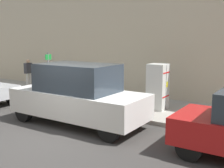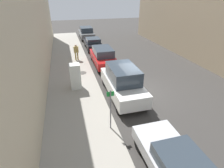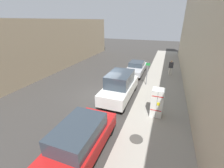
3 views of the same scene
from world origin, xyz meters
name	(u,v)px [view 3 (image 3 of 3)]	position (x,y,z in m)	size (l,w,h in m)	color
ground_plane	(103,96)	(0.00, 0.00, 0.00)	(80.00, 80.00, 0.00)	#383533
sidewalk_slab	(160,105)	(-4.52, 0.00, 0.08)	(3.72, 44.00, 0.15)	#9E998E
building_facade_near	(222,38)	(-7.23, 0.00, 4.93)	(1.70, 39.60, 9.86)	beige
building_facade_across	(19,53)	(8.56, 0.00, 3.01)	(1.57, 37.40, 6.01)	tan
discarded_refrigerator	(157,102)	(-4.34, 1.46, 1.08)	(0.74, 0.72, 1.85)	silver
manhole_cover	(136,139)	(-3.60, 4.06, 0.16)	(0.70, 0.70, 0.02)	#47443F
street_sign_post	(147,72)	(-3.01, -3.36, 1.41)	(0.36, 0.07, 2.23)	slate
pedestrian_standing_near	(171,67)	(-5.11, -7.21, 1.10)	(0.47, 0.22, 1.64)	beige
parked_sedan_silver	(136,68)	(-1.34, -6.67, 0.74)	(1.80, 4.53, 1.41)	silver
parked_van_white	(120,86)	(-1.34, -0.22, 1.06)	(1.95, 4.94, 2.15)	silver
parked_suv_red	(79,141)	(-1.34, 5.82, 0.89)	(1.89, 4.76, 1.73)	red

